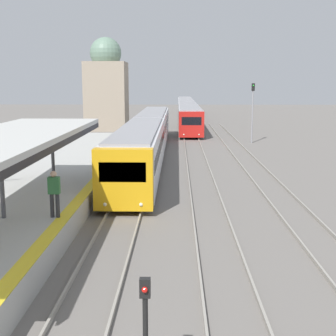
{
  "coord_description": "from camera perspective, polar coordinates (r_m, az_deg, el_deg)",
  "views": [
    {
      "loc": [
        2.28,
        -4.34,
        5.6
      ],
      "look_at": [
        1.84,
        17.67,
        1.59
      ],
      "focal_mm": 50.0,
      "sensor_mm": 36.0,
      "label": 1
    }
  ],
  "objects": [
    {
      "name": "person_on_platform",
      "position": [
        16.82,
        -13.7,
        -2.75
      ],
      "size": [
        0.4,
        0.22,
        1.66
      ],
      "color": "#2D2D33",
      "rests_on": "station_platform"
    },
    {
      "name": "train_far",
      "position": [
        71.09,
        2.3,
        7.11
      ],
      "size": [
        2.54,
        49.49,
        2.94
      ],
      "color": "red",
      "rests_on": "ground_plane"
    },
    {
      "name": "platform_canopy",
      "position": [
        16.95,
        -19.78,
        3.15
      ],
      "size": [
        4.0,
        16.82,
        2.85
      ],
      "color": "beige",
      "rests_on": "station_platform"
    },
    {
      "name": "distant_domed_building",
      "position": [
        57.33,
        -7.51,
        9.75
      ],
      "size": [
        4.84,
        4.84,
        10.95
      ],
      "color": "gray",
      "rests_on": "ground_plane"
    },
    {
      "name": "signal_post_near",
      "position": [
        9.0,
        -2.78,
        -18.17
      ],
      "size": [
        0.2,
        0.21,
        2.15
      ],
      "color": "black",
      "rests_on": "ground_plane"
    },
    {
      "name": "train_near",
      "position": [
        36.08,
        -2.48,
        4.06
      ],
      "size": [
        2.55,
        33.51,
        3.02
      ],
      "color": "gold",
      "rests_on": "ground_plane"
    },
    {
      "name": "signal_mast_far",
      "position": [
        44.82,
        10.28,
        7.43
      ],
      "size": [
        0.28,
        0.29,
        5.58
      ],
      "color": "gray",
      "rests_on": "ground_plane"
    }
  ]
}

